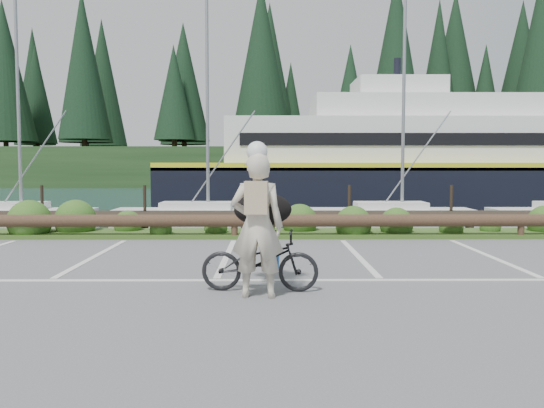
{
  "coord_description": "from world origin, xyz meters",
  "views": [
    {
      "loc": [
        0.82,
        -9.32,
        1.83
      ],
      "look_at": [
        0.89,
        1.1,
        1.1
      ],
      "focal_mm": 38.0,
      "sensor_mm": 36.0,
      "label": 1
    }
  ],
  "objects": [
    {
      "name": "log_rail",
      "position": [
        0.0,
        4.6,
        0.0
      ],
      "size": [
        32.0,
        0.3,
        0.6
      ],
      "primitive_type": null,
      "color": "#443021",
      "rests_on": "ground"
    },
    {
      "name": "ground",
      "position": [
        0.0,
        0.0,
        0.0
      ],
      "size": [
        72.0,
        72.0,
        0.0
      ],
      "primitive_type": "plane",
      "color": "#59595B"
    },
    {
      "name": "bicycle",
      "position": [
        0.7,
        -1.14,
        0.44
      ],
      "size": [
        1.72,
        0.7,
        0.88
      ],
      "primitive_type": "imported",
      "rotation": [
        0.0,
        0.0,
        1.5
      ],
      "color": "black",
      "rests_on": "ground"
    },
    {
      "name": "vegetation_strip",
      "position": [
        0.0,
        5.3,
        0.05
      ],
      "size": [
        34.0,
        1.6,
        0.1
      ],
      "primitive_type": "cube",
      "color": "#3D5B21",
      "rests_on": "ground"
    },
    {
      "name": "cyclist",
      "position": [
        0.67,
        -1.53,
        0.99
      ],
      "size": [
        0.75,
        0.52,
        1.97
      ],
      "primitive_type": "imported",
      "rotation": [
        0.0,
        0.0,
        3.07
      ],
      "color": "beige",
      "rests_on": "ground"
    },
    {
      "name": "harbor_backdrop",
      "position": [
        0.4,
        78.42,
        -0.0
      ],
      "size": [
        170.0,
        160.0,
        30.0
      ],
      "color": "#1B3641",
      "rests_on": "ground"
    },
    {
      "name": "dog",
      "position": [
        0.74,
        -0.61,
        1.14
      ],
      "size": [
        0.49,
        0.91,
        0.51
      ],
      "primitive_type": "ellipsoid",
      "rotation": [
        0.0,
        0.0,
        1.5
      ],
      "color": "black",
      "rests_on": "bicycle"
    }
  ]
}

